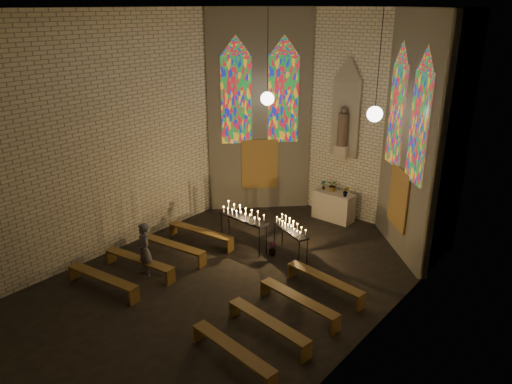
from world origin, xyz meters
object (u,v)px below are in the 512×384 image
altar (333,206)px  aisle_flower_pot (272,249)px  visitor (144,250)px  votive_stand_right (291,228)px  votive_stand_left (243,216)px

altar → aisle_flower_pot: altar is taller
visitor → aisle_flower_pot: bearing=80.4°
altar → votive_stand_right: bearing=-82.5°
aisle_flower_pot → votive_stand_right: votive_stand_right is taller
votive_stand_left → visitor: 3.19m
altar → votive_stand_right: 3.23m
visitor → altar: bearing=95.6°
altar → votive_stand_right: (0.42, -3.17, 0.43)m
votive_stand_right → visitor: visitor is taller
aisle_flower_pot → votive_stand_right: 0.90m
votive_stand_left → votive_stand_right: (1.46, 0.42, -0.14)m
altar → votive_stand_right: size_ratio=0.93×
votive_stand_left → visitor: bearing=-105.1°
votive_stand_left → votive_stand_right: votive_stand_left is taller
aisle_flower_pot → votive_stand_left: bearing=-171.6°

